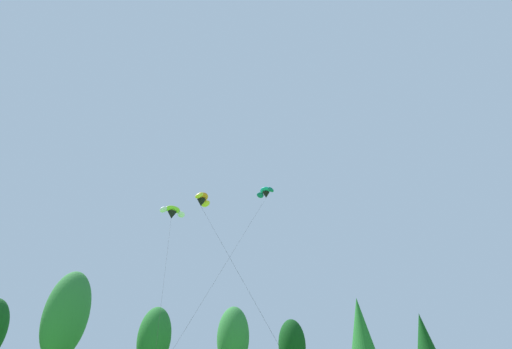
{
  "coord_description": "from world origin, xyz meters",
  "views": [
    {
      "loc": [
        -4.07,
        0.34,
        2.45
      ],
      "look_at": [
        1.69,
        22.8,
        15.78
      ],
      "focal_mm": 23.76,
      "sensor_mm": 36.0,
      "label": 1
    }
  ],
  "objects": [
    {
      "name": "treeline_tree_c",
      "position": [
        -16.9,
        54.96,
        8.92
      ],
      "size": [
        5.78,
        5.78,
        14.72
      ],
      "color": "#472D19",
      "rests_on": "ground_plane"
    },
    {
      "name": "treeline_tree_d",
      "position": [
        -4.85,
        54.03,
        6.17
      ],
      "size": [
        4.55,
        4.55,
        10.2
      ],
      "color": "#472D19",
      "rests_on": "ground_plane"
    },
    {
      "name": "treeline_tree_e",
      "position": [
        6.19,
        53.75,
        6.42
      ],
      "size": [
        4.67,
        4.67,
        10.61
      ],
      "color": "#472D19",
      "rests_on": "ground_plane"
    },
    {
      "name": "treeline_tree_f",
      "position": [
        16.78,
        58.19,
        5.84
      ],
      "size": [
        4.41,
        4.41,
        9.66
      ],
      "color": "#472D19",
      "rests_on": "ground_plane"
    },
    {
      "name": "treeline_tree_g",
      "position": [
        27.24,
        54.21,
        8.07
      ],
      "size": [
        4.43,
        4.43,
        12.88
      ],
      "color": "#472D19",
      "rests_on": "ground_plane"
    },
    {
      "name": "treeline_tree_h",
      "position": [
        37.92,
        53.0,
        6.64
      ],
      "size": [
        3.93,
        3.93,
        10.61
      ],
      "color": "#472D19",
      "rests_on": "ground_plane"
    },
    {
      "name": "parafoil_kite_high_teal",
      "position": [
        6.67,
        37.39,
        21.96
      ],
      "size": [
        11.93,
        13.07,
        21.06
      ],
      "color": "teal"
    },
    {
      "name": "parafoil_kite_mid_orange",
      "position": [
        -1.76,
        30.37,
        16.68
      ],
      "size": [
        7.41,
        8.37,
        15.78
      ],
      "color": "orange"
    },
    {
      "name": "parafoil_kite_far_lime_white",
      "position": [
        -4.56,
        43.84,
        20.75
      ],
      "size": [
        3.75,
        19.24,
        20.07
      ],
      "color": "#93D633"
    }
  ]
}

